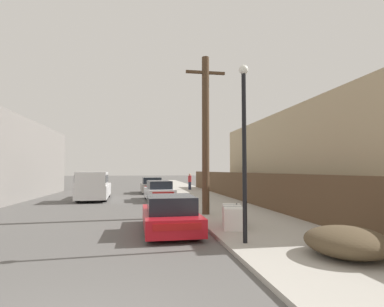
{
  "coord_description": "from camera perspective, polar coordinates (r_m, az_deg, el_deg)",
  "views": [
    {
      "loc": [
        0.99,
        -3.21,
        2.07
      ],
      "look_at": [
        3.4,
        11.16,
        2.88
      ],
      "focal_mm": 28.0,
      "sensor_mm": 36.0,
      "label": 1
    }
  ],
  "objects": [
    {
      "name": "parked_sports_car_red",
      "position": [
        10.39,
        -4.27,
        -11.55
      ],
      "size": [
        1.8,
        4.17,
        1.22
      ],
      "rotation": [
        0.0,
        0.0,
        0.01
      ],
      "color": "red",
      "rests_on": "ground"
    },
    {
      "name": "discarded_fridge",
      "position": [
        10.61,
        7.74,
        -11.77
      ],
      "size": [
        1.0,
        1.71,
        0.75
      ],
      "rotation": [
        0.0,
        0.0,
        -0.23
      ],
      "color": "white",
      "rests_on": "sidewalk_curb"
    },
    {
      "name": "wooden_fence",
      "position": [
        19.27,
        9.5,
        -6.27
      ],
      "size": [
        0.08,
        32.13,
        1.79
      ],
      "primitive_type": "cube",
      "color": "brown",
      "rests_on": "sidewalk_curb"
    },
    {
      "name": "pickup_truck",
      "position": [
        21.71,
        -18.21,
        -5.95
      ],
      "size": [
        2.24,
        5.78,
        1.94
      ],
      "rotation": [
        0.0,
        0.0,
        3.19
      ],
      "color": "silver",
      "rests_on": "ground"
    },
    {
      "name": "street_lamp",
      "position": [
        8.31,
        9.91,
        2.81
      ],
      "size": [
        0.26,
        0.26,
        4.86
      ],
      "color": "black",
      "rests_on": "sidewalk_curb"
    },
    {
      "name": "sidewalk_curb",
      "position": [
        27.13,
        -0.37,
        -7.42
      ],
      "size": [
        4.2,
        63.0,
        0.12
      ],
      "primitive_type": "cube",
      "color": "#ADA89E",
      "rests_on": "ground"
    },
    {
      "name": "car_parked_far",
      "position": [
        27.42,
        -7.74,
        -6.1
      ],
      "size": [
        1.98,
        4.21,
        1.41
      ],
      "rotation": [
        0.0,
        0.0,
        0.04
      ],
      "color": "gray",
      "rests_on": "ground"
    },
    {
      "name": "building_right_house",
      "position": [
        19.73,
        23.3,
        -1.1
      ],
      "size": [
        6.0,
        17.93,
        5.39
      ],
      "primitive_type": "cube",
      "color": "tan",
      "rests_on": "ground"
    },
    {
      "name": "utility_pole",
      "position": [
        13.49,
        2.61,
        4.02
      ],
      "size": [
        1.8,
        0.33,
        7.09
      ],
      "color": "#4C3826",
      "rests_on": "sidewalk_curb"
    },
    {
      "name": "brush_pile",
      "position": [
        7.88,
        27.38,
        -14.69
      ],
      "size": [
        1.8,
        1.96,
        0.67
      ],
      "color": "brown",
      "rests_on": "sidewalk_curb"
    },
    {
      "name": "pedestrian",
      "position": [
        29.91,
        -0.43,
        -5.33
      ],
      "size": [
        0.34,
        0.34,
        1.61
      ],
      "color": "#282D42",
      "rests_on": "sidewalk_curb"
    },
    {
      "name": "car_parked_mid",
      "position": [
        20.77,
        -6.35,
        -7.13
      ],
      "size": [
        2.01,
        4.46,
        1.34
      ],
      "rotation": [
        0.0,
        0.0,
        0.07
      ],
      "color": "silver",
      "rests_on": "ground"
    }
  ]
}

